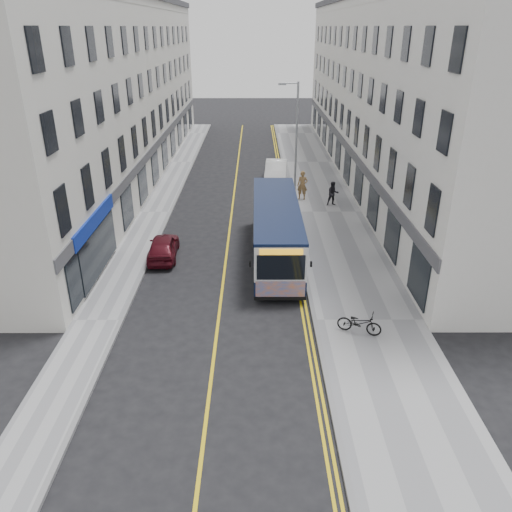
{
  "coord_description": "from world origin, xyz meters",
  "views": [
    {
      "loc": [
        1.53,
        -18.79,
        11.12
      ],
      "look_at": [
        1.58,
        1.85,
        1.6
      ],
      "focal_mm": 35.0,
      "sensor_mm": 36.0,
      "label": 1
    }
  ],
  "objects_px": {
    "streetlamp": "(295,140)",
    "car_maroon": "(163,247)",
    "city_bus": "(276,229)",
    "car_white": "(276,171)",
    "pedestrian_far": "(333,194)",
    "bicycle": "(359,323)",
    "pedestrian_near": "(302,185)"
  },
  "relations": [
    {
      "from": "city_bus",
      "to": "car_white",
      "type": "distance_m",
      "value": 14.56
    },
    {
      "from": "pedestrian_far",
      "to": "streetlamp",
      "type": "bearing_deg",
      "value": 158.23
    },
    {
      "from": "bicycle",
      "to": "pedestrian_far",
      "type": "distance_m",
      "value": 15.52
    },
    {
      "from": "pedestrian_far",
      "to": "pedestrian_near",
      "type": "bearing_deg",
      "value": 138.53
    },
    {
      "from": "streetlamp",
      "to": "car_white",
      "type": "distance_m",
      "value": 6.78
    },
    {
      "from": "bicycle",
      "to": "city_bus",
      "type": "bearing_deg",
      "value": 42.34
    },
    {
      "from": "bicycle",
      "to": "pedestrian_far",
      "type": "bearing_deg",
      "value": 15.85
    },
    {
      "from": "pedestrian_near",
      "to": "pedestrian_far",
      "type": "xyz_separation_m",
      "value": [
        1.94,
        -1.36,
        -0.18
      ]
    },
    {
      "from": "pedestrian_far",
      "to": "car_white",
      "type": "bearing_deg",
      "value": 112.8
    },
    {
      "from": "city_bus",
      "to": "bicycle",
      "type": "distance_m",
      "value": 7.98
    },
    {
      "from": "streetlamp",
      "to": "pedestrian_far",
      "type": "distance_m",
      "value": 4.38
    },
    {
      "from": "pedestrian_far",
      "to": "car_maroon",
      "type": "distance_m",
      "value": 12.95
    },
    {
      "from": "streetlamp",
      "to": "car_maroon",
      "type": "distance_m",
      "value": 12.18
    },
    {
      "from": "car_maroon",
      "to": "car_white",
      "type": "bearing_deg",
      "value": -117.07
    },
    {
      "from": "pedestrian_near",
      "to": "car_white",
      "type": "relative_size",
      "value": 0.42
    },
    {
      "from": "streetlamp",
      "to": "pedestrian_far",
      "type": "xyz_separation_m",
      "value": [
        2.6,
        -0.71,
        -3.45
      ]
    },
    {
      "from": "city_bus",
      "to": "car_maroon",
      "type": "bearing_deg",
      "value": 179.95
    },
    {
      "from": "streetlamp",
      "to": "city_bus",
      "type": "distance_m",
      "value": 9.42
    },
    {
      "from": "streetlamp",
      "to": "car_maroon",
      "type": "bearing_deg",
      "value": -130.1
    },
    {
      "from": "car_white",
      "to": "car_maroon",
      "type": "xyz_separation_m",
      "value": [
        -6.49,
        -14.52,
        -0.16
      ]
    },
    {
      "from": "car_white",
      "to": "car_maroon",
      "type": "height_order",
      "value": "car_white"
    },
    {
      "from": "car_white",
      "to": "car_maroon",
      "type": "bearing_deg",
      "value": -109.59
    },
    {
      "from": "pedestrian_far",
      "to": "car_maroon",
      "type": "xyz_separation_m",
      "value": [
        -10.06,
        -8.14,
        -0.31
      ]
    },
    {
      "from": "pedestrian_near",
      "to": "car_maroon",
      "type": "xyz_separation_m",
      "value": [
        -8.12,
        -9.5,
        -0.49
      ]
    },
    {
      "from": "pedestrian_far",
      "to": "city_bus",
      "type": "bearing_deg",
      "value": -123.41
    },
    {
      "from": "streetlamp",
      "to": "bicycle",
      "type": "relative_size",
      "value": 4.6
    },
    {
      "from": "streetlamp",
      "to": "city_bus",
      "type": "height_order",
      "value": "streetlamp"
    },
    {
      "from": "pedestrian_near",
      "to": "bicycle",
      "type": "bearing_deg",
      "value": -74.15
    },
    {
      "from": "pedestrian_near",
      "to": "car_maroon",
      "type": "relative_size",
      "value": 0.54
    },
    {
      "from": "car_maroon",
      "to": "bicycle",
      "type": "bearing_deg",
      "value": 137.55
    },
    {
      "from": "city_bus",
      "to": "pedestrian_far",
      "type": "xyz_separation_m",
      "value": [
        4.15,
        8.15,
        -0.66
      ]
    },
    {
      "from": "car_maroon",
      "to": "city_bus",
      "type": "bearing_deg",
      "value": 176.96
    }
  ]
}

